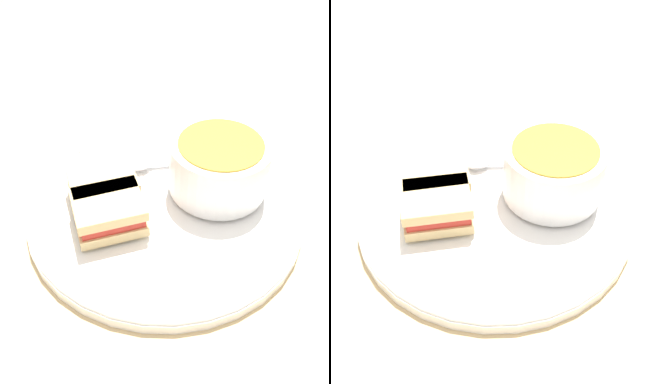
# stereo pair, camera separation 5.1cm
# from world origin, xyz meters

# --- Properties ---
(ground_plane) EXTENTS (2.40, 2.40, 0.00)m
(ground_plane) POSITION_xyz_m (0.00, 0.00, 0.00)
(ground_plane) COLOR #D1B27F
(plate) EXTENTS (0.32, 0.32, 0.02)m
(plate) POSITION_xyz_m (0.00, 0.00, 0.01)
(plate) COLOR white
(plate) RESTS_ON ground_plane
(soup_bowl) EXTENTS (0.12, 0.12, 0.06)m
(soup_bowl) POSITION_xyz_m (0.06, -0.04, 0.05)
(soup_bowl) COLOR white
(soup_bowl) RESTS_ON plate
(spoon) EXTENTS (0.08, 0.10, 0.01)m
(spoon) POSITION_xyz_m (0.04, 0.06, 0.02)
(spoon) COLOR silver
(spoon) RESTS_ON plate
(sandwich_half_near) EXTENTS (0.10, 0.10, 0.04)m
(sandwich_half_near) POSITION_xyz_m (-0.03, 0.07, 0.03)
(sandwich_half_near) COLOR #DBBC7F
(sandwich_half_near) RESTS_ON plate
(sandwich_half_far) EXTENTS (0.10, 0.10, 0.04)m
(sandwich_half_far) POSITION_xyz_m (-0.06, 0.04, 0.03)
(sandwich_half_far) COLOR #DBBC7F
(sandwich_half_far) RESTS_ON plate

